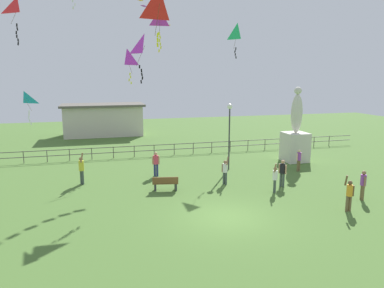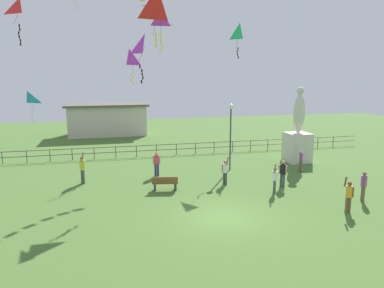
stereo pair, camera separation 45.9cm
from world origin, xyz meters
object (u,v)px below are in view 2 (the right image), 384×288
at_px(kite_3, 158,5).
at_px(kite_4, 161,19).
at_px(lamppost, 231,123).
at_px(person_2, 301,159).
at_px(kite_1, 240,33).
at_px(person_0, 82,168).
at_px(kite_2, 20,9).
at_px(person_5, 275,178).
at_px(statue_monument, 298,139).
at_px(kite_5, 129,58).
at_px(person_4, 364,184).
at_px(person_3, 157,162).
at_px(kite_0, 28,100).
at_px(kite_6, 145,47).
at_px(person_1, 349,194).
at_px(person_6, 225,170).
at_px(person_7, 283,172).
at_px(park_bench, 165,183).

bearing_deg(kite_3, kite_4, 79.78).
bearing_deg(lamppost, person_2, -20.63).
bearing_deg(kite_1, kite_4, -155.50).
height_order(person_0, kite_1, kite_1).
bearing_deg(kite_2, lamppost, -7.30).
bearing_deg(person_5, lamppost, 97.36).
bearing_deg(statue_monument, kite_5, 164.12).
distance_m(person_2, kite_5, 14.54).
distance_m(person_2, person_4, 6.15).
bearing_deg(person_3, person_2, -7.73).
xyz_separation_m(person_2, kite_0, (-18.53, 6.90, 3.98)).
relative_size(kite_0, kite_6, 0.87).
height_order(person_0, person_4, person_0).
bearing_deg(person_4, person_1, -146.37).
height_order(person_6, kite_2, kite_2).
height_order(kite_4, kite_5, kite_4).
xyz_separation_m(kite_5, kite_6, (0.51, -5.93, 0.38)).
relative_size(person_3, person_5, 0.94).
relative_size(person_5, person_6, 0.99).
xyz_separation_m(person_0, person_2, (14.58, -0.76, -0.12)).
distance_m(lamppost, person_0, 10.33).
distance_m(person_7, kite_4, 12.38).
bearing_deg(person_5, person_1, -59.24).
xyz_separation_m(person_7, kite_0, (-15.62, 9.83, 3.92)).
relative_size(statue_monument, park_bench, 3.73).
height_order(person_5, person_7, person_5).
height_order(person_0, kite_2, kite_2).
relative_size(person_2, kite_5, 0.60).
distance_m(kite_4, kite_6, 3.04).
bearing_deg(person_4, kite_5, 131.92).
bearing_deg(person_4, person_5, 149.21).
bearing_deg(park_bench, person_1, -34.26).
relative_size(park_bench, person_5, 0.88).
distance_m(person_5, kite_5, 14.25).
distance_m(statue_monument, kite_2, 21.12).
xyz_separation_m(lamppost, person_0, (-10.01, -0.96, -2.37)).
bearing_deg(statue_monument, person_6, -149.54).
relative_size(person_0, kite_2, 0.71).
bearing_deg(person_6, person_0, 164.66).
bearing_deg(kite_4, kite_0, 153.79).
bearing_deg(kite_3, person_7, 13.78).
distance_m(person_2, kite_4, 13.33).
distance_m(lamppost, kite_2, 15.21).
xyz_separation_m(person_3, kite_0, (-8.66, 5.56, 3.93)).
xyz_separation_m(kite_0, kite_2, (0.69, -3.49, 5.75)).
bearing_deg(kite_0, lamppost, -20.38).
bearing_deg(person_5, kite_1, 82.57).
relative_size(person_1, person_4, 1.14).
bearing_deg(statue_monument, person_2, -115.59).
height_order(person_5, kite_5, kite_5).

